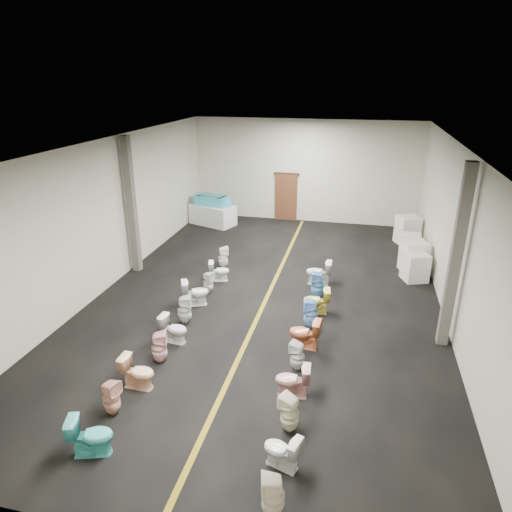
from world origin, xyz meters
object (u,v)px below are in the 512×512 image
object	(u,v)px
appliance_crate_c	(410,245)
toilet_right_3	(293,381)
toilet_left_3	(159,347)
toilet_right_7	(316,301)
toilet_left_2	(138,372)
toilet_left_9	(223,257)
toilet_right_5	(305,333)
toilet_right_0	(273,496)
toilet_left_8	(219,271)
toilet_right_4	(297,356)
appliance_crate_b	(414,257)
toilet_left_5	(185,310)
toilet_left_7	(208,282)
appliance_crate_d	(407,230)
toilet_right_2	(290,413)
toilet_left_1	(111,397)
bathtub	(212,201)
toilet_left_6	(195,293)
appliance_crate_a	(415,267)
toilet_left_4	(174,329)
toilet_left_0	(91,436)
toilet_right_8	(318,285)
toilet_right_1	(282,451)
toilet_right_6	(311,313)
display_table	(213,215)
toilet_right_9	(319,273)

from	to	relation	value
appliance_crate_c	toilet_right_3	world-z (taller)	appliance_crate_c
toilet_left_3	toilet_right_7	bearing A→B (deg)	-66.58
toilet_left_2	toilet_left_9	xyz separation A→B (m)	(-0.15, 6.67, 0.01)
toilet_right_5	toilet_right_7	xyz separation A→B (m)	(0.09, 1.80, -0.01)
toilet_right_0	toilet_right_5	world-z (taller)	toilet_right_0
toilet_right_5	toilet_left_8	bearing A→B (deg)	-131.22
toilet_right_7	toilet_right_4	bearing A→B (deg)	-10.66
appliance_crate_b	appliance_crate_c	world-z (taller)	appliance_crate_b
toilet_left_5	toilet_left_7	world-z (taller)	toilet_left_5
appliance_crate_d	toilet_right_5	bearing A→B (deg)	-109.52
toilet_right_2	toilet_right_4	distance (m)	1.93
toilet_left_2	toilet_right_5	distance (m)	3.99
toilet_left_7	toilet_left_1	bearing A→B (deg)	-166.25
bathtub	appliance_crate_d	bearing A→B (deg)	8.81
toilet_left_1	toilet_right_7	distance (m)	6.08
toilet_left_5	toilet_left_6	xyz separation A→B (m)	(-0.09, 1.07, -0.02)
toilet_left_5	appliance_crate_a	bearing A→B (deg)	-71.33
toilet_left_1	toilet_left_4	size ratio (longest dim) A/B	1.07
toilet_left_7	toilet_right_0	distance (m)	7.82
toilet_left_0	toilet_right_8	bearing A→B (deg)	-42.16
appliance_crate_a	appliance_crate_d	bearing A→B (deg)	90.00
appliance_crate_a	toilet_right_5	world-z (taller)	appliance_crate_a
toilet_left_2	toilet_right_2	size ratio (longest dim) A/B	0.95
toilet_left_3	toilet_right_4	distance (m)	3.17
toilet_left_4	appliance_crate_d	bearing A→B (deg)	-29.49
toilet_left_4	toilet_right_2	distance (m)	4.07
toilet_left_4	toilet_right_5	xyz separation A→B (m)	(3.20, 0.48, 0.03)
toilet_left_6	toilet_right_7	size ratio (longest dim) A/B	1.04
toilet_left_1	appliance_crate_b	bearing A→B (deg)	-20.12
toilet_left_0	toilet_right_7	size ratio (longest dim) A/B	1.03
toilet_right_0	toilet_right_3	size ratio (longest dim) A/B	1.06
toilet_left_2	toilet_right_1	xyz separation A→B (m)	(3.34, -1.42, -0.04)
toilet_right_3	toilet_right_6	world-z (taller)	toilet_right_6
appliance_crate_a	appliance_crate_b	xyz separation A→B (m)	(0.00, 0.72, 0.07)
toilet_left_6	toilet_left_9	distance (m)	2.84
toilet_right_0	appliance_crate_c	bearing A→B (deg)	153.03
display_table	toilet_left_0	bearing A→B (deg)	-80.87
toilet_left_1	toilet_right_0	size ratio (longest dim) A/B	0.98
toilet_left_1	toilet_right_1	size ratio (longest dim) A/B	1.14
toilet_right_4	toilet_right_6	distance (m)	1.93
toilet_left_6	toilet_left_9	xyz separation A→B (m)	(-0.03, 2.84, -0.01)
toilet_left_6	toilet_right_5	distance (m)	3.68
toilet_right_8	appliance_crate_c	bearing A→B (deg)	137.20
toilet_right_0	toilet_right_6	bearing A→B (deg)	167.70
toilet_right_5	toilet_right_6	distance (m)	0.98
appliance_crate_b	toilet_right_9	world-z (taller)	appliance_crate_b
toilet_left_5	toilet_left_0	bearing A→B (deg)	165.02
toilet_left_4	toilet_right_7	bearing A→B (deg)	-49.88
appliance_crate_c	toilet_left_1	world-z (taller)	appliance_crate_c
appliance_crate_b	toilet_right_5	size ratio (longest dim) A/B	1.36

